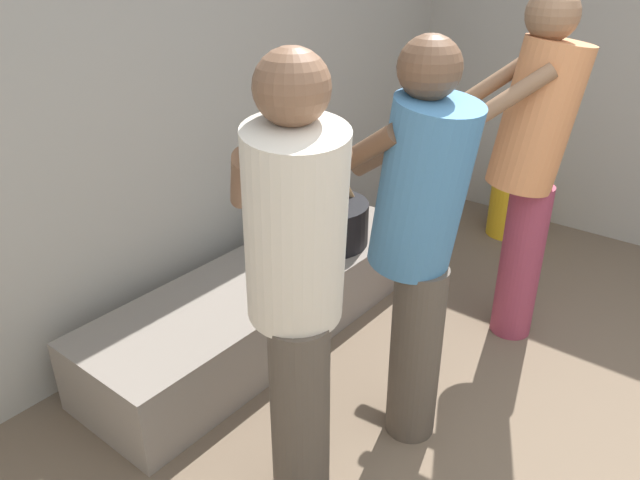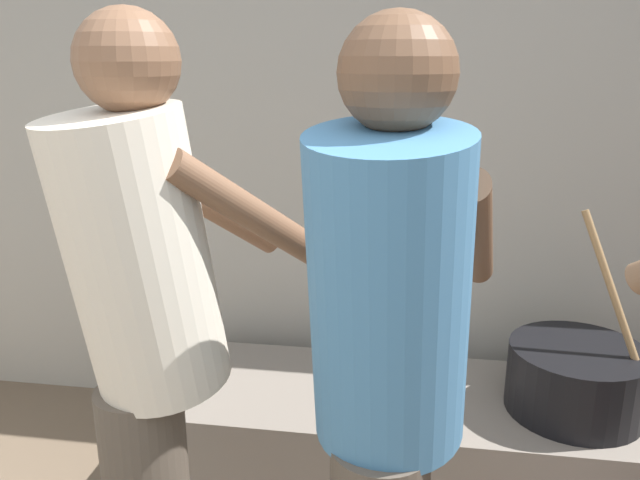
# 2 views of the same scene
# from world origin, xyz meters

# --- Properties ---
(block_enclosure_rear) EXTENTS (5.40, 0.20, 1.98)m
(block_enclosure_rear) POSITION_xyz_m (0.00, 2.56, 0.99)
(block_enclosure_rear) COLOR #9E998E
(block_enclosure_rear) RESTS_ON ground_plane
(hearth_ledge) EXTENTS (1.99, 0.60, 0.35)m
(hearth_ledge) POSITION_xyz_m (0.27, 2.04, 0.17)
(hearth_ledge) COLOR slate
(hearth_ledge) RESTS_ON ground_plane
(cooking_pot_main) EXTENTS (0.44, 0.44, 0.68)m
(cooking_pot_main) POSITION_xyz_m (0.72, 2.01, 0.46)
(cooking_pot_main) COLOR black
(cooking_pot_main) RESTS_ON hearth_ledge
(cook_in_blue_shirt) EXTENTS (0.42, 0.70, 1.57)m
(cook_in_blue_shirt) POSITION_xyz_m (0.12, 1.14, 0.90)
(cook_in_blue_shirt) COLOR #4C4238
(cook_in_blue_shirt) RESTS_ON ground_plane
(cook_in_orange_shirt) EXTENTS (0.68, 0.73, 1.66)m
(cook_in_orange_shirt) POSITION_xyz_m (1.03, 1.09, 0.96)
(cook_in_orange_shirt) COLOR #8C3347
(cook_in_orange_shirt) RESTS_ON ground_plane
(cook_in_cream_shirt) EXTENTS (0.67, 0.71, 1.59)m
(cook_in_cream_shirt) POSITION_xyz_m (-0.41, 1.25, 0.91)
(cook_in_cream_shirt) COLOR #4C4238
(cook_in_cream_shirt) RESTS_ON ground_plane
(bucket_yellow_plastic) EXTENTS (0.28, 0.28, 0.36)m
(bucket_yellow_plastic) POSITION_xyz_m (2.13, 1.54, 0.18)
(bucket_yellow_plastic) COLOR gold
(bucket_yellow_plastic) RESTS_ON ground_plane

